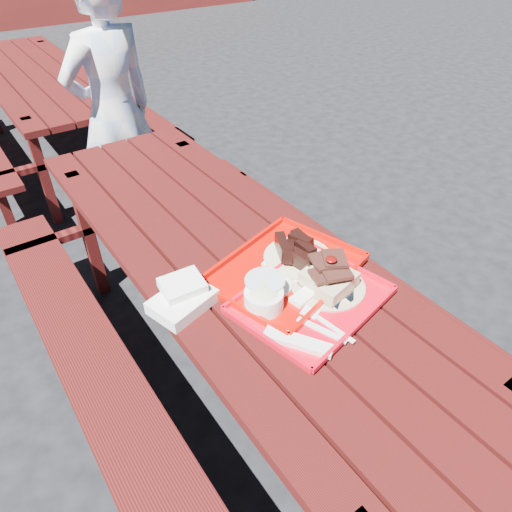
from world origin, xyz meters
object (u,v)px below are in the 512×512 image
(near_tray, at_px, (306,292))
(person, at_px, (114,114))
(picnic_table_near, at_px, (234,288))
(far_tray, at_px, (286,270))
(picnic_table_far, at_px, (42,96))

(near_tray, distance_m, person, 1.86)
(near_tray, xyz_separation_m, person, (0.09, 1.85, 0.01))
(picnic_table_near, distance_m, person, 1.51)
(far_tray, height_order, person, person)
(near_tray, bearing_deg, far_tray, 80.10)
(near_tray, bearing_deg, picnic_table_far, 90.86)
(near_tray, height_order, far_tray, near_tray)
(near_tray, bearing_deg, person, 87.38)
(picnic_table_near, relative_size, picnic_table_far, 1.00)
(near_tray, bearing_deg, picnic_table_near, 97.41)
(far_tray, bearing_deg, person, 87.95)
(picnic_table_far, relative_size, far_tray, 4.04)
(picnic_table_near, relative_size, person, 1.52)
(person, bearing_deg, near_tray, 73.70)
(picnic_table_near, relative_size, far_tray, 4.04)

